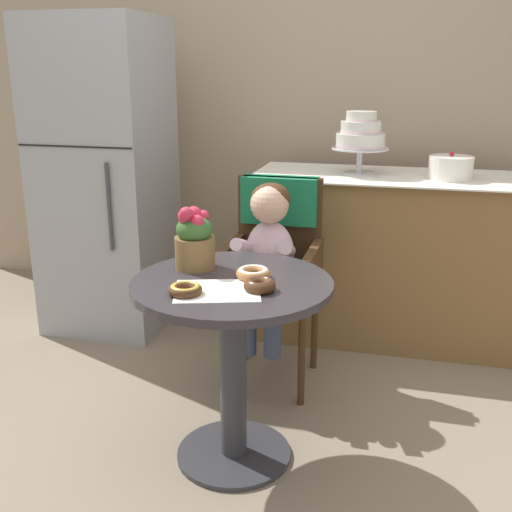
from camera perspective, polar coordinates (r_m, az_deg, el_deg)
The scene contains 14 objects.
ground_plane at distance 2.51m, azimuth -2.05°, elevation -18.00°, with size 8.00×8.00×0.00m, color gray.
back_wall at distance 3.86m, azimuth 5.70°, elevation 15.71°, with size 4.80×0.10×2.70m, color tan.
cafe_table at distance 2.25m, azimuth -2.19°, elevation -7.37°, with size 0.72×0.72×0.72m.
wicker_chair at distance 2.86m, azimuth 1.87°, elevation 0.84°, with size 0.42×0.45×0.95m.
seated_child at distance 2.70m, azimuth 1.17°, elevation 0.72°, with size 0.27×0.32×0.73m.
paper_napkin at distance 2.07m, azimuth -3.61°, elevation -3.26°, with size 0.28×0.22×0.00m, color white.
donut_front at distance 2.05m, azimuth -6.59°, elevation -3.09°, with size 0.11×0.11×0.04m.
donut_mid at distance 2.07m, azimuth 0.34°, elevation -2.66°, with size 0.11×0.11×0.04m.
donut_side at distance 2.19m, azimuth -0.26°, elevation -1.58°, with size 0.12×0.12×0.04m.
flower_vase at distance 2.29m, azimuth -5.72°, elevation 1.66°, with size 0.15×0.15×0.24m.
display_counter at distance 3.41m, azimuth 12.99°, elevation -0.13°, with size 1.56×0.62×0.90m.
tiered_cake_stand at distance 3.29m, azimuth 9.68°, elevation 10.94°, with size 0.30×0.30×0.33m.
round_layer_cake at distance 3.27m, azimuth 17.61°, elevation 7.83°, with size 0.22×0.22×0.14m.
refrigerator at distance 3.52m, azimuth -13.78°, elevation 6.99°, with size 0.64×0.63×1.70m.
Camera 1 is at (0.59, -1.96, 1.45)m, focal length 43.10 mm.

